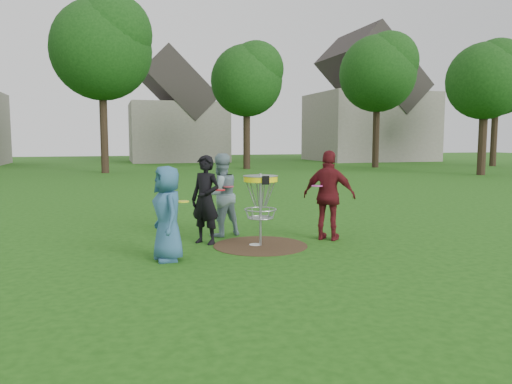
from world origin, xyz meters
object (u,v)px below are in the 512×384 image
object	(u,v)px
player_grey	(220,195)
disc_golf_basket	(260,193)
player_maroon	(329,195)
player_black	(206,200)
player_blue	(168,213)

from	to	relation	value
player_grey	disc_golf_basket	bearing A→B (deg)	96.11
player_maroon	disc_golf_basket	xyz separation A→B (m)	(-1.48, -0.14, 0.12)
player_black	player_grey	bearing A→B (deg)	103.96
player_blue	player_black	world-z (taller)	player_black
player_blue	player_grey	distance (m)	2.24
player_grey	player_blue	bearing A→B (deg)	36.67
player_grey	disc_golf_basket	size ratio (longest dim) A/B	1.25
player_grey	player_black	bearing A→B (deg)	38.95
player_blue	player_maroon	bearing A→B (deg)	94.41
player_blue	disc_golf_basket	distance (m)	1.94
player_blue	player_black	xyz separation A→B (m)	(0.85, 1.15, 0.06)
player_blue	player_maroon	world-z (taller)	player_maroon
player_blue	player_black	bearing A→B (deg)	134.15
player_blue	player_black	distance (m)	1.43
player_black	disc_golf_basket	xyz separation A→B (m)	(0.96, -0.49, 0.16)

